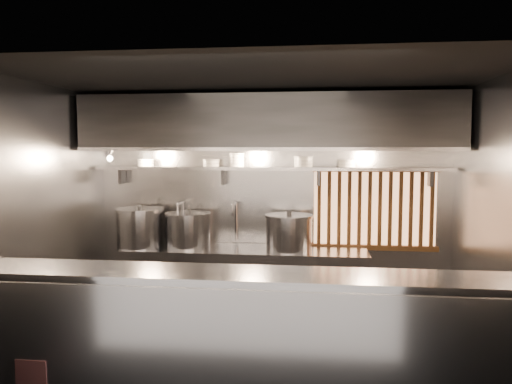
% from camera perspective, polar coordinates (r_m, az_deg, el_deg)
% --- Properties ---
extents(floor, '(4.50, 4.50, 0.00)m').
position_cam_1_polar(floor, '(5.33, 0.19, -18.51)').
color(floor, black).
rests_on(floor, ground).
extents(ceiling, '(4.50, 4.50, 0.00)m').
position_cam_1_polar(ceiling, '(4.94, 0.20, 12.83)').
color(ceiling, black).
rests_on(ceiling, wall_back).
extents(wall_back, '(4.50, 0.00, 4.50)m').
position_cam_1_polar(wall_back, '(6.43, 1.75, -1.52)').
color(wall_back, gray).
rests_on(wall_back, floor).
extents(wall_left, '(0.00, 3.00, 3.00)m').
position_cam_1_polar(wall_left, '(5.66, -23.07, -2.78)').
color(wall_left, gray).
rests_on(wall_left, floor).
extents(wall_right, '(0.00, 3.00, 3.00)m').
position_cam_1_polar(wall_right, '(5.19, 25.73, -3.54)').
color(wall_right, gray).
rests_on(wall_right, floor).
extents(serving_counter, '(4.50, 0.56, 1.13)m').
position_cam_1_polar(serving_counter, '(4.24, -1.39, -16.59)').
color(serving_counter, '#99999E').
rests_on(serving_counter, floor).
extents(cooking_bench, '(3.00, 0.70, 0.90)m').
position_cam_1_polar(cooking_bench, '(6.28, -1.36, -10.51)').
color(cooking_bench, '#99999E').
rests_on(cooking_bench, floor).
extents(bowl_shelf, '(4.40, 0.34, 0.04)m').
position_cam_1_polar(bowl_shelf, '(6.21, 1.61, 2.70)').
color(bowl_shelf, '#99999E').
rests_on(bowl_shelf, wall_back).
extents(exhaust_hood, '(4.40, 0.81, 0.65)m').
position_cam_1_polar(exhaust_hood, '(5.99, 1.43, 7.83)').
color(exhaust_hood, '#2D2D30').
rests_on(exhaust_hood, ceiling).
extents(wood_screen, '(1.56, 0.09, 1.04)m').
position_cam_1_polar(wood_screen, '(6.40, 13.39, -1.86)').
color(wood_screen, '#FFAE72').
rests_on(wood_screen, wall_back).
extents(faucet_left, '(0.04, 0.30, 0.50)m').
position_cam_1_polar(faucet_left, '(6.51, -8.50, -2.31)').
color(faucet_left, silver).
rests_on(faucet_left, wall_back).
extents(faucet_right, '(0.04, 0.30, 0.50)m').
position_cam_1_polar(faucet_right, '(6.36, -2.41, -2.43)').
color(faucet_right, silver).
rests_on(faucet_right, wall_back).
extents(heat_lamp, '(0.25, 0.35, 0.20)m').
position_cam_1_polar(heat_lamp, '(6.22, -16.54, 4.23)').
color(heat_lamp, '#99999E').
rests_on(heat_lamp, exhaust_hood).
extents(pendant_bulb, '(0.09, 0.09, 0.19)m').
position_cam_1_polar(pendant_bulb, '(6.10, 0.57, 3.43)').
color(pendant_bulb, '#2D2D30').
rests_on(pendant_bulb, exhaust_hood).
extents(stock_pot_left, '(0.73, 0.73, 0.47)m').
position_cam_1_polar(stock_pot_left, '(6.30, -7.78, -4.29)').
color(stock_pot_left, '#99999E').
rests_on(stock_pot_left, cooking_bench).
extents(stock_pot_mid, '(0.70, 0.70, 0.52)m').
position_cam_1_polar(stock_pot_mid, '(6.43, -13.10, -3.95)').
color(stock_pot_mid, '#99999E').
rests_on(stock_pot_mid, cooking_bench).
extents(stock_pot_right, '(0.65, 0.65, 0.47)m').
position_cam_1_polar(stock_pot_right, '(6.06, 3.81, -4.62)').
color(stock_pot_right, '#99999E').
rests_on(stock_pot_right, cooking_bench).
extents(red_placard, '(0.27, 0.02, 0.37)m').
position_cam_1_polar(red_placard, '(4.68, -24.27, -19.19)').
color(red_placard, red).
rests_on(red_placard, serving_counter).
extents(bowl_stack_0, '(0.22, 0.22, 0.09)m').
position_cam_1_polar(bowl_stack_0, '(6.55, -12.48, 3.29)').
color(bowl_stack_0, white).
rests_on(bowl_stack_0, bowl_shelf).
extents(bowl_stack_1, '(0.22, 0.22, 0.09)m').
position_cam_1_polar(bowl_stack_1, '(6.32, -5.14, 3.33)').
color(bowl_stack_1, white).
rests_on(bowl_stack_1, bowl_shelf).
extents(bowl_stack_2, '(0.20, 0.20, 0.17)m').
position_cam_1_polar(bowl_stack_2, '(6.26, -2.22, 3.68)').
color(bowl_stack_2, white).
rests_on(bowl_stack_2, bowl_shelf).
extents(bowl_stack_3, '(0.24, 0.24, 0.13)m').
position_cam_1_polar(bowl_stack_3, '(6.18, 5.44, 3.47)').
color(bowl_stack_3, white).
rests_on(bowl_stack_3, bowl_shelf).
extents(bowl_stack_4, '(0.23, 0.23, 0.09)m').
position_cam_1_polar(bowl_stack_4, '(6.19, 10.35, 3.24)').
color(bowl_stack_4, white).
rests_on(bowl_stack_4, bowl_shelf).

